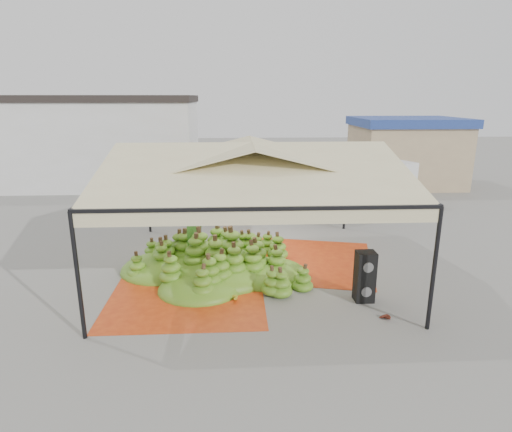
{
  "coord_description": "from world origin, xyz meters",
  "views": [
    {
      "loc": [
        -0.53,
        -12.85,
        5.32
      ],
      "look_at": [
        0.2,
        1.5,
        1.3
      ],
      "focal_mm": 30.0,
      "sensor_mm": 36.0,
      "label": 1
    }
  ],
  "objects_px": {
    "speaker_stack": "(365,276)",
    "truck_right": "(359,181)",
    "banana_heap": "(217,254)",
    "vendor": "(300,202)",
    "truck_left": "(237,177)"
  },
  "relations": [
    {
      "from": "speaker_stack",
      "to": "vendor",
      "type": "distance_m",
      "value": 7.52
    },
    {
      "from": "vendor",
      "to": "truck_left",
      "type": "relative_size",
      "value": 0.27
    },
    {
      "from": "truck_left",
      "to": "speaker_stack",
      "type": "bearing_deg",
      "value": -53.79
    },
    {
      "from": "banana_heap",
      "to": "truck_right",
      "type": "xyz_separation_m",
      "value": [
        6.68,
        7.99,
        0.67
      ]
    },
    {
      "from": "truck_right",
      "to": "speaker_stack",
      "type": "bearing_deg",
      "value": -129.92
    },
    {
      "from": "vendor",
      "to": "truck_right",
      "type": "height_order",
      "value": "truck_right"
    },
    {
      "from": "truck_right",
      "to": "banana_heap",
      "type": "bearing_deg",
      "value": -154.81
    },
    {
      "from": "truck_left",
      "to": "truck_right",
      "type": "xyz_separation_m",
      "value": [
        5.98,
        -1.32,
        -0.04
      ]
    },
    {
      "from": "truck_right",
      "to": "truck_left",
      "type": "bearing_deg",
      "value": 142.66
    },
    {
      "from": "banana_heap",
      "to": "vendor",
      "type": "height_order",
      "value": "vendor"
    },
    {
      "from": "speaker_stack",
      "to": "truck_right",
      "type": "xyz_separation_m",
      "value": [
        2.67,
        9.98,
        0.63
      ]
    },
    {
      "from": "banana_heap",
      "to": "truck_right",
      "type": "height_order",
      "value": "truck_right"
    },
    {
      "from": "speaker_stack",
      "to": "truck_left",
      "type": "height_order",
      "value": "truck_left"
    },
    {
      "from": "banana_heap",
      "to": "speaker_stack",
      "type": "distance_m",
      "value": 4.47
    },
    {
      "from": "speaker_stack",
      "to": "truck_right",
      "type": "bearing_deg",
      "value": 74.27
    }
  ]
}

